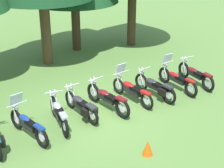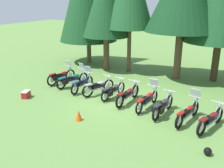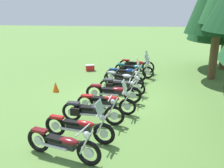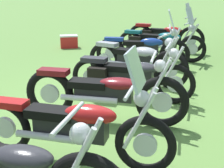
% 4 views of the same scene
% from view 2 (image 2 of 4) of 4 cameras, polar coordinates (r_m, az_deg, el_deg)
% --- Properties ---
extents(ground_plane, '(80.00, 80.00, 0.00)m').
position_cam_2_polar(ground_plane, '(13.50, 1.75, -3.75)').
color(ground_plane, '#608C42').
extents(motorcycle_0, '(0.84, 2.21, 1.39)m').
position_cam_2_polar(motorcycle_0, '(16.39, -11.43, 1.77)').
color(motorcycle_0, black).
rests_on(motorcycle_0, ground_plane).
extents(motorcycle_1, '(1.03, 2.30, 1.35)m').
position_cam_2_polar(motorcycle_1, '(15.70, -8.97, 1.11)').
color(motorcycle_1, black).
rests_on(motorcycle_1, ground_plane).
extents(motorcycle_2, '(0.75, 2.19, 1.36)m').
position_cam_2_polar(motorcycle_2, '(14.88, -6.64, 0.20)').
color(motorcycle_2, black).
rests_on(motorcycle_2, ground_plane).
extents(motorcycle_3, '(0.96, 2.09, 1.02)m').
position_cam_2_polar(motorcycle_3, '(14.21, -3.04, -0.55)').
color(motorcycle_3, black).
rests_on(motorcycle_3, ground_plane).
extents(motorcycle_4, '(0.74, 2.16, 0.99)m').
position_cam_2_polar(motorcycle_4, '(13.73, 0.21, -1.36)').
color(motorcycle_4, black).
rests_on(motorcycle_4, ground_plane).
extents(motorcycle_5, '(0.68, 2.40, 1.02)m').
position_cam_2_polar(motorcycle_5, '(13.11, 3.64, -2.35)').
color(motorcycle_5, black).
rests_on(motorcycle_5, ground_plane).
extents(motorcycle_6, '(0.77, 2.31, 1.34)m').
position_cam_2_polar(motorcycle_6, '(12.59, 8.07, -3.36)').
color(motorcycle_6, black).
rests_on(motorcycle_6, ground_plane).
extents(motorcycle_7, '(0.68, 2.25, 1.01)m').
position_cam_2_polar(motorcycle_7, '(11.96, 11.40, -4.86)').
color(motorcycle_7, black).
rests_on(motorcycle_7, ground_plane).
extents(motorcycle_8, '(0.72, 2.29, 1.36)m').
position_cam_2_polar(motorcycle_8, '(11.60, 16.81, -6.11)').
color(motorcycle_8, black).
rests_on(motorcycle_8, ground_plane).
extents(motorcycle_9, '(0.92, 2.24, 1.01)m').
position_cam_2_polar(motorcycle_9, '(11.28, 21.44, -7.44)').
color(motorcycle_9, black).
rests_on(motorcycle_9, ground_plane).
extents(pine_tree_1, '(3.40, 3.40, 7.66)m').
position_cam_2_polar(pine_tree_1, '(18.68, -1.37, 18.44)').
color(pine_tree_1, brown).
rests_on(pine_tree_1, ground_plane).
extents(pine_tree_4, '(4.45, 4.45, 7.23)m').
position_cam_2_polar(pine_tree_4, '(17.26, 23.86, 16.31)').
color(pine_tree_4, '#42301E').
rests_on(pine_tree_4, ground_plane).
extents(picnic_cooler, '(0.48, 0.61, 0.39)m').
position_cam_2_polar(picnic_cooler, '(14.59, -18.85, -2.21)').
color(picnic_cooler, red).
rests_on(picnic_cooler, ground_plane).
extents(traffic_cone, '(0.32, 0.32, 0.48)m').
position_cam_2_polar(traffic_cone, '(11.39, -7.55, -7.03)').
color(traffic_cone, '#EA590F').
rests_on(traffic_cone, ground_plane).
extents(dropped_helmet, '(0.29, 0.29, 0.29)m').
position_cam_2_polar(dropped_helmet, '(9.64, 20.82, -14.05)').
color(dropped_helmet, black).
rests_on(dropped_helmet, ground_plane).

